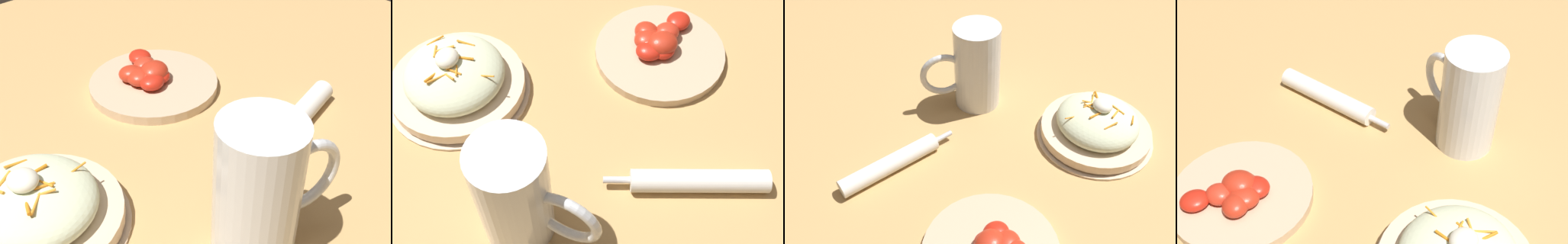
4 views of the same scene
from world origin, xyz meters
TOP-DOWN VIEW (x-y plane):
  - ground_plane at (0.00, 0.00)m, footprint 1.43×1.43m
  - salad_plate at (-0.11, -0.15)m, footprint 0.21×0.21m
  - beer_mug at (0.08, 0.01)m, footprint 0.09×0.15m
  - napkin_roll at (-0.02, 0.21)m, footprint 0.07×0.22m
  - tomato_plate at (-0.24, 0.13)m, footprint 0.20×0.20m

SIDE VIEW (x-z plane):
  - ground_plane at x=0.00m, z-range 0.00..0.00m
  - tomato_plate at x=-0.24m, z-range -0.01..0.04m
  - napkin_roll at x=-0.02m, z-range 0.00..0.03m
  - salad_plate at x=-0.11m, z-range -0.01..0.07m
  - beer_mug at x=0.08m, z-range -0.01..0.16m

